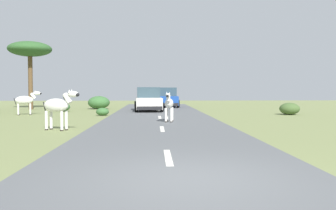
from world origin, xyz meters
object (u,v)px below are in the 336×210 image
object	(u,v)px
bush_0	(103,112)
bush_1	(99,103)
tree_4	(30,50)
zebra_0	(169,104)
car_0	(148,100)
bush_3	(62,107)
zebra_3	(26,100)
zebra_1	(58,106)
car_1	(167,98)
bush_2	(290,109)

from	to	relation	value
bush_0	bush_1	distance (m)	7.56
tree_4	zebra_0	bearing A→B (deg)	-48.44
car_0	bush_3	xyz separation A→B (m)	(-6.34, 0.19, -0.51)
zebra_3	zebra_1	bearing A→B (deg)	9.68
zebra_1	bush_1	distance (m)	15.45
zebra_1	car_0	xyz separation A→B (m)	(3.41, 12.03, -0.14)
zebra_0	bush_0	size ratio (longest dim) A/B	1.95
bush_1	tree_4	bearing A→B (deg)	-177.02
car_0	bush_1	world-z (taller)	car_0
bush_1	bush_3	xyz separation A→B (m)	(-2.20, -3.21, -0.20)
bush_0	bush_3	size ratio (longest dim) A/B	0.72
zebra_0	bush_3	xyz separation A→B (m)	(-7.49, 9.22, -0.59)
car_0	bush_3	distance (m)	6.36
car_0	bush_1	distance (m)	5.36
zebra_1	car_1	bearing A→B (deg)	-172.53
zebra_0	bush_2	bearing A→B (deg)	-139.26
bush_0	bush_3	distance (m)	5.52
car_0	bush_2	xyz separation A→B (m)	(9.15, -3.80, -0.46)
car_0	bush_1	size ratio (longest dim) A/B	2.48
zebra_0	bush_3	size ratio (longest dim) A/B	1.40
bush_0	tree_4	bearing A→B (deg)	133.66
car_0	car_1	xyz separation A→B (m)	(1.58, 5.71, 0.00)
zebra_0	zebra_3	size ratio (longest dim) A/B	0.96
tree_4	bush_1	world-z (taller)	tree_4
tree_4	bush_1	distance (m)	6.94
car_1	bush_3	world-z (taller)	car_1
bush_0	bush_3	world-z (taller)	bush_3
zebra_1	bush_3	world-z (taller)	zebra_1
bush_1	bush_2	world-z (taller)	bush_1
bush_0	car_0	bearing A→B (deg)	55.33
bush_3	car_0	bearing A→B (deg)	-1.72
car_1	bush_1	xyz separation A→B (m)	(-5.72, -2.31, -0.31)
zebra_0	zebra_1	world-z (taller)	zebra_1
zebra_3	bush_0	size ratio (longest dim) A/B	2.02
zebra_0	zebra_1	xyz separation A→B (m)	(-4.57, -3.00, 0.05)
tree_4	bush_0	size ratio (longest dim) A/B	6.85
zebra_0	car_0	bearing A→B (deg)	-75.16
zebra_3	car_1	xyz separation A→B (m)	(9.32, 9.06, -0.09)
zebra_1	tree_4	distance (m)	16.80
tree_4	bush_3	bearing A→B (deg)	-41.77
zebra_0	tree_4	bearing A→B (deg)	-40.89
zebra_3	bush_2	world-z (taller)	zebra_3
car_0	tree_4	distance (m)	10.85
car_0	tree_4	xyz separation A→B (m)	(-9.61, 3.11, 3.95)
bush_1	bush_3	distance (m)	3.89
zebra_1	bush_1	world-z (taller)	zebra_1
zebra_0	bush_1	bearing A→B (deg)	-59.37
zebra_3	bush_2	xyz separation A→B (m)	(16.89, -0.45, -0.55)
tree_4	bush_3	distance (m)	6.26
car_0	bush_3	world-z (taller)	car_0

